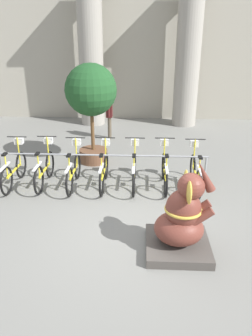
{
  "coord_description": "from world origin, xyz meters",
  "views": [
    {
      "loc": [
        0.15,
        -5.31,
        3.5
      ],
      "look_at": [
        -0.14,
        0.6,
        1.0
      ],
      "focal_mm": 35.0,
      "sensor_mm": 36.0,
      "label": 1
    }
  ],
  "objects_px": {
    "bicycle_2": "(45,168)",
    "person_pedestrian": "(109,112)",
    "bicycle_3": "(74,170)",
    "bicycle_7": "(196,172)",
    "bicycle_5": "(134,170)",
    "bicycle_6": "(165,171)",
    "bicycle_1": "(14,169)",
    "bicycle_4": "(104,170)",
    "elephant_statue": "(182,221)",
    "potted_tree": "(91,96)"
  },
  "relations": [
    {
      "from": "bicycle_7",
      "to": "elephant_statue",
      "type": "height_order",
      "value": "elephant_statue"
    },
    {
      "from": "bicycle_2",
      "to": "bicycle_3",
      "type": "height_order",
      "value": "same"
    },
    {
      "from": "bicycle_4",
      "to": "bicycle_5",
      "type": "distance_m",
      "value": 0.72
    },
    {
      "from": "person_pedestrian",
      "to": "potted_tree",
      "type": "xyz_separation_m",
      "value": [
        -0.26,
        -2.18,
        0.94
      ]
    },
    {
      "from": "bicycle_3",
      "to": "potted_tree",
      "type": "distance_m",
      "value": 2.2
    },
    {
      "from": "bicycle_3",
      "to": "bicycle_7",
      "type": "distance_m",
      "value": 2.89
    },
    {
      "from": "bicycle_3",
      "to": "elephant_statue",
      "type": "distance_m",
      "value": 3.33
    },
    {
      "from": "bicycle_3",
      "to": "bicycle_5",
      "type": "xyz_separation_m",
      "value": [
        1.44,
        0.05,
        0.0
      ]
    },
    {
      "from": "bicycle_2",
      "to": "bicycle_3",
      "type": "bearing_deg",
      "value": -5.33
    },
    {
      "from": "bicycle_6",
      "to": "bicycle_7",
      "type": "relative_size",
      "value": 1.0
    },
    {
      "from": "bicycle_5",
      "to": "bicycle_7",
      "type": "xyz_separation_m",
      "value": [
        1.44,
        -0.03,
        0.0
      ]
    },
    {
      "from": "elephant_statue",
      "to": "bicycle_4",
      "type": "bearing_deg",
      "value": 122.91
    },
    {
      "from": "person_pedestrian",
      "to": "potted_tree",
      "type": "bearing_deg",
      "value": -96.8
    },
    {
      "from": "bicycle_6",
      "to": "elephant_statue",
      "type": "xyz_separation_m",
      "value": [
        0.13,
        -2.48,
        0.15
      ]
    },
    {
      "from": "bicycle_3",
      "to": "potted_tree",
      "type": "bearing_deg",
      "value": 81.72
    },
    {
      "from": "bicycle_1",
      "to": "potted_tree",
      "type": "xyz_separation_m",
      "value": [
        1.68,
        1.62,
        1.47
      ]
    },
    {
      "from": "bicycle_1",
      "to": "bicycle_2",
      "type": "relative_size",
      "value": 1.0
    },
    {
      "from": "bicycle_4",
      "to": "person_pedestrian",
      "type": "xyz_separation_m",
      "value": [
        -0.23,
        3.76,
        0.53
      ]
    },
    {
      "from": "bicycle_4",
      "to": "bicycle_2",
      "type": "bearing_deg",
      "value": 178.67
    },
    {
      "from": "bicycle_5",
      "to": "bicycle_6",
      "type": "relative_size",
      "value": 1.0
    },
    {
      "from": "bicycle_1",
      "to": "person_pedestrian",
      "type": "bearing_deg",
      "value": 62.93
    },
    {
      "from": "bicycle_1",
      "to": "bicycle_5",
      "type": "distance_m",
      "value": 2.89
    },
    {
      "from": "bicycle_2",
      "to": "bicycle_6",
      "type": "distance_m",
      "value": 2.89
    },
    {
      "from": "bicycle_3",
      "to": "elephant_statue",
      "type": "height_order",
      "value": "elephant_statue"
    },
    {
      "from": "bicycle_6",
      "to": "elephant_statue",
      "type": "height_order",
      "value": "elephant_statue"
    },
    {
      "from": "bicycle_2",
      "to": "bicycle_7",
      "type": "relative_size",
      "value": 1.0
    },
    {
      "from": "bicycle_6",
      "to": "bicycle_3",
      "type": "bearing_deg",
      "value": -178.01
    },
    {
      "from": "bicycle_4",
      "to": "bicycle_5",
      "type": "xyz_separation_m",
      "value": [
        0.72,
        0.02,
        0.0
      ]
    },
    {
      "from": "bicycle_2",
      "to": "bicycle_6",
      "type": "relative_size",
      "value": 1.0
    },
    {
      "from": "bicycle_1",
      "to": "bicycle_7",
      "type": "distance_m",
      "value": 4.33
    },
    {
      "from": "bicycle_2",
      "to": "elephant_statue",
      "type": "relative_size",
      "value": 0.98
    },
    {
      "from": "bicycle_1",
      "to": "bicycle_2",
      "type": "height_order",
      "value": "same"
    },
    {
      "from": "bicycle_5",
      "to": "bicycle_7",
      "type": "relative_size",
      "value": 1.0
    },
    {
      "from": "elephant_statue",
      "to": "bicycle_3",
      "type": "bearing_deg",
      "value": 133.74
    },
    {
      "from": "bicycle_6",
      "to": "person_pedestrian",
      "type": "distance_m",
      "value": 4.11
    },
    {
      "from": "bicycle_2",
      "to": "person_pedestrian",
      "type": "bearing_deg",
      "value": 71.91
    },
    {
      "from": "bicycle_1",
      "to": "person_pedestrian",
      "type": "distance_m",
      "value": 4.29
    },
    {
      "from": "bicycle_2",
      "to": "elephant_statue",
      "type": "bearing_deg",
      "value": -39.26
    },
    {
      "from": "bicycle_1",
      "to": "potted_tree",
      "type": "relative_size",
      "value": 0.6
    },
    {
      "from": "elephant_statue",
      "to": "bicycle_5",
      "type": "bearing_deg",
      "value": 109.19
    },
    {
      "from": "bicycle_3",
      "to": "bicycle_6",
      "type": "bearing_deg",
      "value": 1.99
    },
    {
      "from": "bicycle_5",
      "to": "bicycle_6",
      "type": "xyz_separation_m",
      "value": [
        0.72,
        0.02,
        0.0
      ]
    },
    {
      "from": "bicycle_3",
      "to": "person_pedestrian",
      "type": "bearing_deg",
      "value": 82.56
    },
    {
      "from": "bicycle_1",
      "to": "bicycle_2",
      "type": "distance_m",
      "value": 0.73
    },
    {
      "from": "bicycle_7",
      "to": "person_pedestrian",
      "type": "xyz_separation_m",
      "value": [
        -2.39,
        3.77,
        0.53
      ]
    },
    {
      "from": "bicycle_1",
      "to": "bicycle_6",
      "type": "bearing_deg",
      "value": 1.22
    },
    {
      "from": "bicycle_2",
      "to": "bicycle_4",
      "type": "relative_size",
      "value": 1.0
    },
    {
      "from": "bicycle_4",
      "to": "person_pedestrian",
      "type": "distance_m",
      "value": 3.8
    },
    {
      "from": "bicycle_2",
      "to": "elephant_statue",
      "type": "xyz_separation_m",
      "value": [
        3.02,
        -2.47,
        0.15
      ]
    },
    {
      "from": "bicycle_3",
      "to": "bicycle_4",
      "type": "relative_size",
      "value": 1.0
    }
  ]
}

